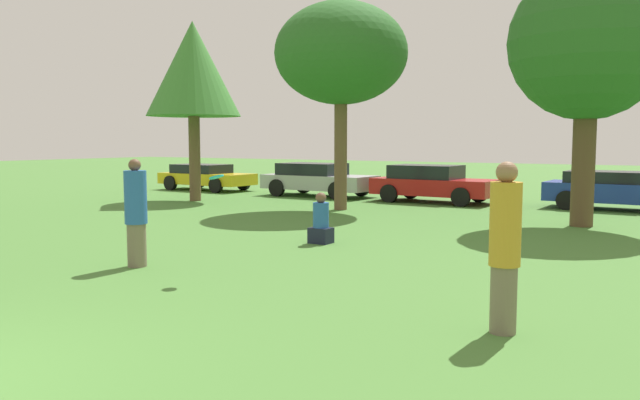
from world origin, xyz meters
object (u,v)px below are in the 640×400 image
(frisbee, at_px, (216,177))
(parked_car_yellow, at_px, (205,176))
(parked_car_red, at_px, (432,183))
(parked_car_blue, at_px, (613,189))
(tree_0, at_px, (193,70))
(tree_1, at_px, (341,54))
(person_thrower, at_px, (136,213))
(bystander_sitting, at_px, (321,222))
(person_catcher, at_px, (505,247))
(parked_car_silver, at_px, (317,179))
(tree_2, at_px, (588,44))

(frisbee, distance_m, parked_car_yellow, 18.23)
(parked_car_red, xyz_separation_m, parked_car_blue, (5.77, 0.66, -0.04))
(tree_0, distance_m, tree_1, 5.98)
(person_thrower, xyz_separation_m, parked_car_red, (0.09, 13.51, -0.24))
(bystander_sitting, xyz_separation_m, parked_car_blue, (4.44, 10.39, 0.20))
(tree_0, bearing_deg, bystander_sitting, -33.14)
(person_catcher, height_order, tree_1, tree_1)
(person_catcher, bearing_deg, tree_0, -31.47)
(frisbee, relative_size, parked_car_yellow, 0.05)
(parked_car_silver, bearing_deg, bystander_sitting, -56.23)
(tree_1, bearing_deg, frisbee, -71.50)
(parked_car_silver, bearing_deg, tree_1, -48.04)
(frisbee, xyz_separation_m, parked_car_silver, (-6.42, 13.42, -0.91))
(person_thrower, xyz_separation_m, person_catcher, (6.42, -0.51, 0.05))
(frisbee, bearing_deg, parked_car_blue, 73.79)
(person_thrower, distance_m, frisbee, 1.88)
(person_catcher, bearing_deg, tree_2, -81.23)
(parked_car_blue, bearing_deg, parked_car_yellow, -176.05)
(parked_car_silver, xyz_separation_m, parked_car_red, (4.75, 0.03, -0.00))
(person_thrower, height_order, frisbee, person_thrower)
(person_catcher, height_order, parked_car_blue, person_catcher)
(parked_car_blue, bearing_deg, person_catcher, -86.07)
(bystander_sitting, relative_size, parked_car_blue, 0.26)
(parked_car_silver, relative_size, parked_car_red, 1.04)
(person_thrower, xyz_separation_m, parked_car_silver, (-4.66, 13.49, -0.24))
(person_thrower, bearing_deg, bystander_sitting, 74.02)
(frisbee, xyz_separation_m, parked_car_yellow, (-12.25, 13.47, -0.98))
(tree_0, distance_m, parked_car_blue, 14.65)
(frisbee, bearing_deg, tree_2, 67.52)
(tree_1, xyz_separation_m, parked_car_yellow, (-9.02, 3.82, -4.22))
(bystander_sitting, bearing_deg, tree_2, 53.47)
(parked_car_red, bearing_deg, person_thrower, -88.66)
(person_thrower, xyz_separation_m, tree_2, (5.68, 9.53, 3.64))
(tree_2, distance_m, parked_car_blue, 6.08)
(tree_2, bearing_deg, bystander_sitting, -126.53)
(person_catcher, bearing_deg, person_thrower, 0.00)
(frisbee, height_order, bystander_sitting, frisbee)
(person_thrower, xyz_separation_m, frisbee, (1.76, 0.06, 0.67))
(person_thrower, height_order, bystander_sitting, person_thrower)
(tree_0, relative_size, parked_car_red, 1.48)
(person_thrower, relative_size, parked_car_blue, 0.45)
(tree_0, relative_size, parked_car_yellow, 1.46)
(person_catcher, height_order, tree_0, tree_0)
(tree_2, bearing_deg, frisbee, -112.48)
(parked_car_yellow, bearing_deg, parked_car_silver, 1.23)
(parked_car_yellow, relative_size, parked_car_red, 1.01)
(parked_car_blue, bearing_deg, tree_0, -159.17)
(bystander_sitting, relative_size, parked_car_yellow, 0.25)
(frisbee, xyz_separation_m, bystander_sitting, (-0.34, 3.72, -1.15))
(tree_2, bearing_deg, person_catcher, -85.75)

